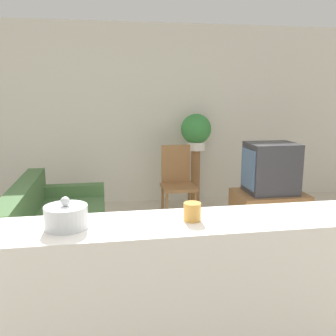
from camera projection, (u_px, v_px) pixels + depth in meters
name	position (u px, v px, depth m)	size (l,w,h in m)	color
wall_back	(123.00, 116.00, 5.66)	(9.00, 0.06, 2.70)	beige
couch	(56.00, 231.00, 3.93)	(0.93, 1.89, 0.76)	#476B3D
tv_stand	(268.00, 214.00, 4.47)	(0.81, 0.59, 0.54)	olive
television	(271.00, 168.00, 4.35)	(0.57, 0.46, 0.59)	#333338
wooden_chair	(177.00, 179.00, 5.06)	(0.44, 0.44, 0.99)	olive
plant_stand	(195.00, 178.00, 5.62)	(0.14, 0.14, 0.86)	olive
potted_plant	(196.00, 131.00, 5.48)	(0.45, 0.45, 0.53)	white
foreground_counter	(162.00, 309.00, 2.10)	(2.57, 0.44, 1.03)	white
decorative_bowl	(66.00, 217.00, 1.90)	(0.22, 0.22, 0.17)	silver
candle_jar	(192.00, 212.00, 2.01)	(0.10, 0.10, 0.10)	gold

